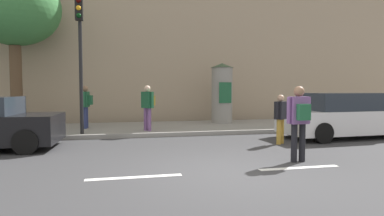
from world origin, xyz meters
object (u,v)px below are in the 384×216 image
Objects in this scene: pedestrian_in_dark_shirt at (280,115)px; poster_column at (222,93)px; parked_car_blue at (345,116)px; pedestrian_in_red_top at (299,117)px; pedestrian_with_backpack at (86,103)px; traffic_light at (80,43)px; pedestrian_tallest at (148,104)px; street_tree at (14,8)px.

poster_column is at bearing 93.12° from pedestrian_in_dark_shirt.
poster_column is 5.30m from parked_car_blue.
pedestrian_with_backpack is (-5.24, 6.42, 0.11)m from pedestrian_in_red_top.
pedestrian_tallest is (2.25, 0.46, -2.03)m from traffic_light.
pedestrian_with_backpack is 0.36× the size of parked_car_blue.
traffic_light is at bearing -89.53° from pedestrian_with_backpack.
pedestrian_in_dark_shirt is (0.78, 2.34, -0.17)m from pedestrian_in_red_top.
poster_column is at bearing 86.04° from pedestrian_in_red_top.
pedestrian_in_red_top is at bearing -108.31° from pedestrian_in_dark_shirt.
traffic_light is 9.28m from parked_car_blue.
street_tree reaches higher than pedestrian_tallest.
parked_car_blue is (2.78, 0.69, -0.13)m from pedestrian_in_dark_shirt.
traffic_light is 0.73× the size of street_tree.
pedestrian_tallest reaches higher than parked_car_blue.
parked_car_blue is at bearing -10.90° from traffic_light.
street_tree reaches higher than traffic_light.
traffic_light is at bearing 137.87° from pedestrian_in_red_top.
pedestrian_in_red_top is 1.05× the size of pedestrian_with_backpack.
pedestrian_in_red_top is 5.98m from pedestrian_tallest.
poster_column is at bearing 8.65° from pedestrian_with_backpack.
pedestrian_in_dark_shirt is 0.33× the size of parked_car_blue.
traffic_light is 4.20m from street_tree.
pedestrian_with_backpack is (2.73, -1.03, -3.68)m from street_tree.
street_tree reaches higher than pedestrian_in_dark_shirt.
pedestrian_tallest reaches higher than pedestrian_with_backpack.
parked_car_blue is (3.05, -4.26, -0.77)m from poster_column.
traffic_light is 2.61× the size of pedestrian_in_red_top.
parked_car_blue is (6.54, -2.15, -0.40)m from pedestrian_tallest.
pedestrian_in_dark_shirt is 2.87m from parked_car_blue.
poster_column is 4.09m from pedestrian_tallest.
street_tree is at bearing 178.96° from poster_column.
pedestrian_tallest reaches higher than pedestrian_in_dark_shirt.
pedestrian_tallest is at bearing -148.82° from poster_column.
parked_car_blue is (11.53, -4.41, -4.08)m from street_tree.
pedestrian_in_red_top is (5.23, -4.73, -2.14)m from traffic_light.
pedestrian_in_red_top is 1.05× the size of pedestrian_tallest.
traffic_light is 3.02× the size of pedestrian_in_dark_shirt.
pedestrian_in_red_top is (-0.51, -7.30, -0.47)m from poster_column.
poster_column is at bearing 24.12° from traffic_light.
pedestrian_in_dark_shirt is (6.01, -2.39, -2.30)m from traffic_light.
parked_car_blue is at bearing -54.36° from poster_column.
pedestrian_with_backpack is 1.00× the size of pedestrian_tallest.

